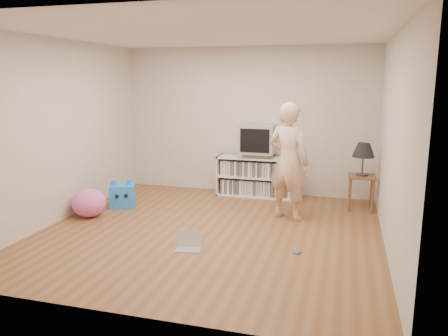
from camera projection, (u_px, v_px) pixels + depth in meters
ground at (210, 231)px, 5.94m from camera, size 4.50×4.50×0.00m
walls at (209, 137)px, 5.68m from camera, size 4.52×4.52×2.60m
ceiling at (209, 33)px, 5.42m from camera, size 4.50×4.50×0.01m
media_unit at (257, 176)px, 7.72m from camera, size 1.40×0.45×0.70m
dvd_deck at (257, 155)px, 7.63m from camera, size 0.45×0.35×0.07m
crt_tv at (258, 139)px, 7.57m from camera, size 0.60×0.53×0.50m
side_table at (361, 184)px, 6.88m from camera, size 0.42×0.42×0.55m
table_lamp at (364, 151)px, 6.78m from camera, size 0.34×0.34×0.52m
person at (289, 161)px, 6.34m from camera, size 0.73×0.60×1.72m
laptop at (189, 244)px, 5.33m from camera, size 0.34×0.29×0.21m
playing_cards at (297, 252)px, 5.19m from camera, size 0.09×0.11×0.02m
plush_blue at (123, 195)px, 7.05m from camera, size 0.48×0.44×0.45m
plush_pink at (89, 203)px, 6.54m from camera, size 0.61×0.61×0.43m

